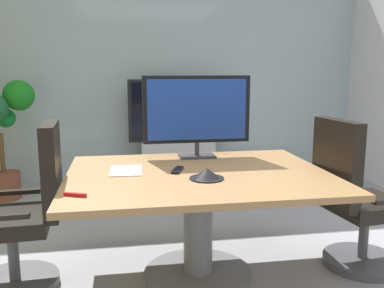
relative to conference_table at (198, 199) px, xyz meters
name	(u,v)px	position (x,y,z in m)	size (l,w,h in m)	color
ground_plane	(204,284)	(0.02, -0.13, -0.56)	(6.78, 6.78, 0.00)	#99999E
wall_back_glass_partition	(161,75)	(0.02, 2.76, 0.80)	(5.33, 0.10, 2.72)	#9EB2B7
conference_table	(198,199)	(0.00, 0.00, 0.00)	(1.74, 1.34, 0.74)	olive
office_chair_left	(27,221)	(-1.13, 0.05, -0.10)	(0.61, 0.59, 1.09)	#4C4C51
office_chair_right	(355,207)	(1.13, -0.06, -0.10)	(0.62, 0.60, 1.09)	#4C4C51
tv_monitor	(197,112)	(0.08, 0.50, 0.54)	(0.84, 0.18, 0.64)	#333338
wall_display_unit	(177,149)	(0.18, 2.41, -0.12)	(1.20, 0.36, 1.31)	#B7BABC
potted_plant	(0,123)	(-1.79, 2.09, 0.30)	(0.74, 0.56, 1.32)	brown
conference_phone	(207,174)	(0.02, -0.17, 0.21)	(0.22, 0.22, 0.07)	black
remote_control	(177,170)	(-0.13, 0.05, 0.19)	(0.05, 0.17, 0.02)	black
whiteboard_marker	(75,195)	(-0.76, -0.42, 0.19)	(0.13, 0.02, 0.02)	red
paper_notepad	(126,171)	(-0.48, 0.12, 0.19)	(0.21, 0.30, 0.01)	white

